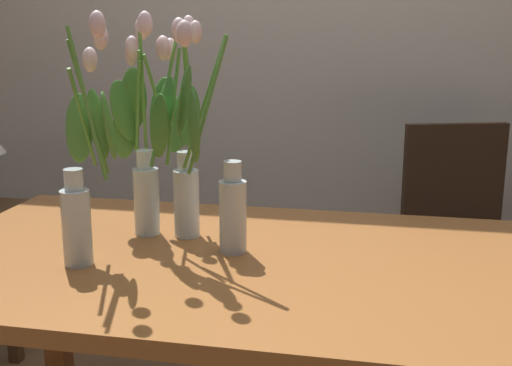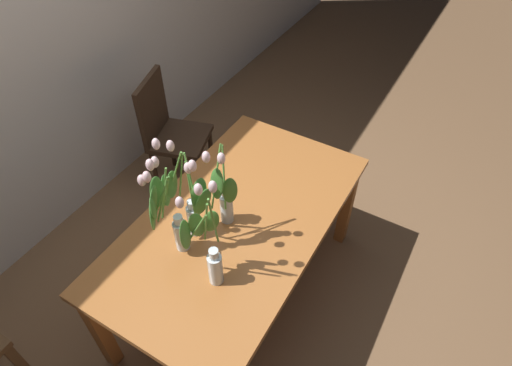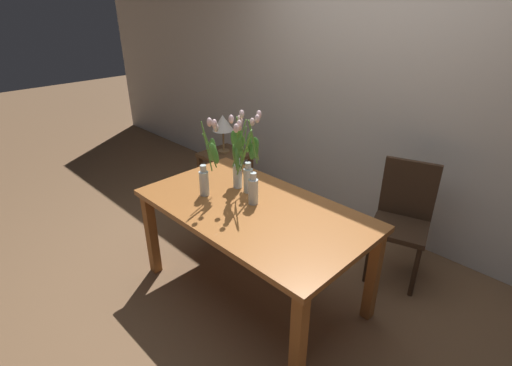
{
  "view_description": "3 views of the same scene",
  "coord_description": "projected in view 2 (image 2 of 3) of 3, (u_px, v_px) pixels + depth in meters",
  "views": [
    {
      "loc": [
        0.32,
        -1.43,
        1.28
      ],
      "look_at": [
        0.04,
        -0.02,
        0.93
      ],
      "focal_mm": 44.74,
      "sensor_mm": 36.0,
      "label": 1
    },
    {
      "loc": [
        -1.23,
        -0.84,
        2.49
      ],
      "look_at": [
        0.08,
        -0.08,
        0.98
      ],
      "focal_mm": 30.25,
      "sensor_mm": 36.0,
      "label": 2
    },
    {
      "loc": [
        1.61,
        -1.57,
        2.02
      ],
      "look_at": [
        0.05,
        -0.02,
        0.94
      ],
      "focal_mm": 26.7,
      "sensor_mm": 36.0,
      "label": 3
    }
  ],
  "objects": [
    {
      "name": "tulip_vase_1",
      "position": [
        168.0,
        217.0,
        1.99
      ],
      "size": [
        0.18,
        0.17,
        0.57
      ],
      "color": "silver",
      "rests_on": "dining_table"
    },
    {
      "name": "tulip_vase_3",
      "position": [
        225.0,
        199.0,
        2.12
      ],
      "size": [
        0.18,
        0.15,
        0.57
      ],
      "color": "silver",
      "rests_on": "dining_table"
    },
    {
      "name": "tulip_vase_2",
      "position": [
        189.0,
        203.0,
        2.05
      ],
      "size": [
        0.13,
        0.3,
        0.58
      ],
      "color": "silver",
      "rests_on": "dining_table"
    },
    {
      "name": "dining_table",
      "position": [
        237.0,
        229.0,
        2.35
      ],
      "size": [
        1.6,
        0.9,
        0.74
      ],
      "color": "#A3602D",
      "rests_on": "ground"
    },
    {
      "name": "ground_plane",
      "position": [
        240.0,
        292.0,
        2.81
      ],
      "size": [
        18.0,
        18.0,
        0.0
      ],
      "primitive_type": "plane",
      "color": "brown"
    },
    {
      "name": "tulip_vase_0",
      "position": [
        208.0,
        248.0,
        1.89
      ],
      "size": [
        0.16,
        0.19,
        0.58
      ],
      "color": "silver",
      "rests_on": "dining_table"
    },
    {
      "name": "room_wall_rear",
      "position": [
        3.0,
        42.0,
        2.4
      ],
      "size": [
        9.0,
        0.1,
        2.7
      ],
      "primitive_type": "cube",
      "color": "beige",
      "rests_on": "ground"
    },
    {
      "name": "dining_chair",
      "position": [
        169.0,
        129.0,
        3.18
      ],
      "size": [
        0.5,
        0.5,
        0.93
      ],
      "color": "#382619",
      "rests_on": "ground"
    }
  ]
}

